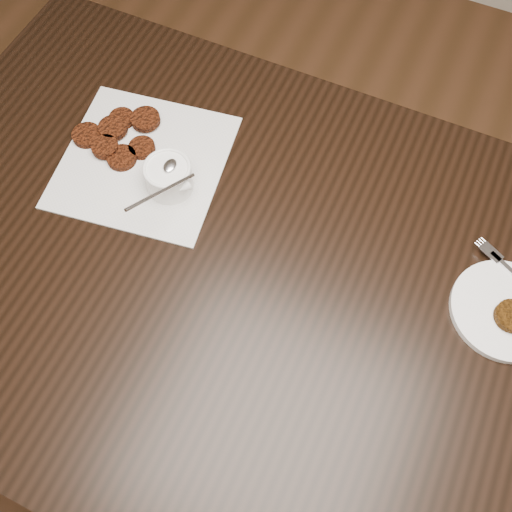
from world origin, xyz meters
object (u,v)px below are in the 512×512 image
at_px(plate_with_patty, 506,309).
at_px(table, 262,344).
at_px(napkin, 144,161).
at_px(sauce_ramekin, 167,167).

bearing_deg(plate_with_patty, table, -163.61).
bearing_deg(table, napkin, 157.33).
height_order(table, sauce_ramekin, sauce_ramekin).
distance_m(table, plate_with_patty, 0.58).
relative_size(napkin, sauce_ramekin, 2.54).
distance_m(napkin, sauce_ramekin, 0.11).
height_order(sauce_ramekin, plate_with_patty, sauce_ramekin).
xyz_separation_m(sauce_ramekin, plate_with_patty, (0.66, 0.01, -0.05)).
bearing_deg(napkin, sauce_ramekin, -20.60).
height_order(table, napkin, napkin).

